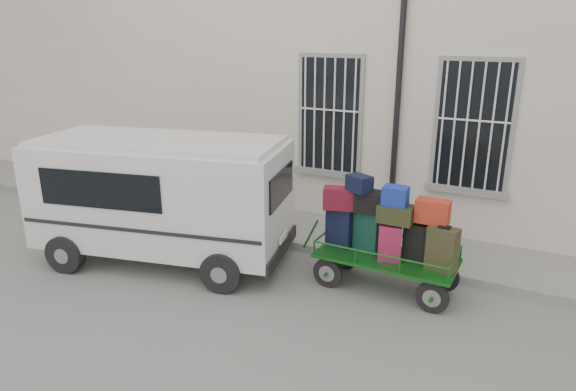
# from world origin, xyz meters

# --- Properties ---
(ground) EXTENTS (80.00, 80.00, 0.00)m
(ground) POSITION_xyz_m (0.00, 0.00, 0.00)
(ground) COLOR slate
(ground) RESTS_ON ground
(building) EXTENTS (24.00, 5.15, 6.00)m
(building) POSITION_xyz_m (0.00, 5.50, 3.00)
(building) COLOR beige
(building) RESTS_ON ground
(sidewalk) EXTENTS (24.00, 1.70, 0.15)m
(sidewalk) POSITION_xyz_m (0.00, 2.20, 0.07)
(sidewalk) COLOR gray
(sidewalk) RESTS_ON ground
(luggage_cart) EXTENTS (2.49, 1.00, 1.78)m
(luggage_cart) POSITION_xyz_m (1.50, 0.69, 0.91)
(luggage_cart) COLOR black
(luggage_cart) RESTS_ON ground
(van) EXTENTS (4.55, 2.68, 2.15)m
(van) POSITION_xyz_m (-2.21, 0.01, 1.23)
(van) COLOR white
(van) RESTS_ON ground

